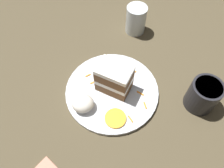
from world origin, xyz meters
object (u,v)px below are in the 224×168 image
object	(u,v)px
plate	(112,91)
cream_dollop	(83,104)
drinking_glass	(136,21)
orange_garnish	(115,118)
cake_slice	(114,78)
coffee_mug	(203,95)

from	to	relation	value
plate	cream_dollop	size ratio (longest dim) A/B	4.51
plate	drinking_glass	bearing A→B (deg)	-113.29
orange_garnish	drinking_glass	distance (m)	0.37
cake_slice	drinking_glass	bearing A→B (deg)	9.09
cream_dollop	drinking_glass	size ratio (longest dim) A/B	0.62
orange_garnish	coffee_mug	bearing A→B (deg)	-172.87
orange_garnish	coffee_mug	size ratio (longest dim) A/B	0.64
cake_slice	cream_dollop	distance (m)	0.11
cake_slice	drinking_glass	xyz separation A→B (m)	(-0.10, -0.25, -0.02)
cake_slice	drinking_glass	world-z (taller)	cake_slice
drinking_glass	orange_garnish	bearing A→B (deg)	72.53
cream_dollop	orange_garnish	xyz separation A→B (m)	(-0.09, 0.05, -0.02)
cream_dollop	drinking_glass	xyz separation A→B (m)	(-0.20, -0.31, 0.01)
cake_slice	orange_garnish	bearing A→B (deg)	-152.22
orange_garnish	coffee_mug	distance (m)	0.25
cake_slice	coffee_mug	distance (m)	0.25
cream_dollop	drinking_glass	world-z (taller)	drinking_glass
cake_slice	coffee_mug	world-z (taller)	cake_slice
cake_slice	orange_garnish	world-z (taller)	cake_slice
cake_slice	coffee_mug	size ratio (longest dim) A/B	1.24
plate	cake_slice	world-z (taller)	cake_slice
plate	cream_dollop	xyz separation A→B (m)	(0.09, 0.05, 0.03)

